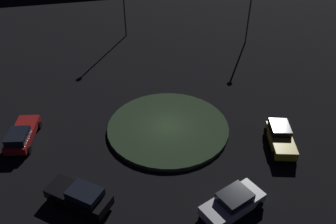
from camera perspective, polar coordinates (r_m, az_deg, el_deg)
The scene contains 6 objects.
ground_plane at distance 30.21m, azimuth 0.00°, elevation -2.77°, with size 117.47×117.47×0.00m, color black.
roundabout_island at distance 30.11m, azimuth 0.00°, elevation -2.53°, with size 10.50×10.50×0.33m, color #2D4228.
car_black at distance 24.44m, azimuth -14.29°, elevation -13.26°, with size 4.71×4.03×1.57m.
car_yellow at distance 29.44m, azimuth 18.05°, elevation -4.05°, with size 4.38×3.56×1.57m.
car_white at distance 23.76m, azimuth 10.66°, elevation -14.47°, with size 2.48×4.58×1.57m.
car_red at distance 30.82m, azimuth -22.98°, elevation -3.47°, with size 4.85×3.58×1.48m.
Camera 1 is at (-20.71, 11.36, 18.84)m, focal length 37.01 mm.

